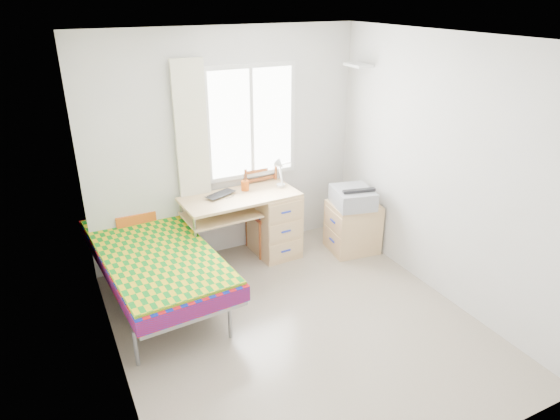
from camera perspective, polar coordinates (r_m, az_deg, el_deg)
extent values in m
plane|color=#BCAD93|center=(4.88, 2.08, -13.04)|extent=(3.50, 3.50, 0.00)
plane|color=white|center=(3.92, 2.67, 19.03)|extent=(3.50, 3.50, 0.00)
plane|color=silver|center=(5.74, -6.11, 7.23)|extent=(3.20, 0.00, 3.20)
plane|color=silver|center=(3.80, -19.43, -3.01)|extent=(0.00, 3.50, 3.50)
plane|color=silver|center=(5.15, 18.23, 4.18)|extent=(0.00, 3.50, 3.50)
cube|color=white|center=(5.76, -3.31, 9.97)|extent=(1.10, 0.04, 1.30)
cube|color=white|center=(5.75, -3.27, 9.95)|extent=(1.00, 0.02, 1.20)
cube|color=white|center=(5.75, -3.25, 9.94)|extent=(0.04, 0.02, 1.20)
cube|color=#EBE4C2|center=(5.51, -10.04, 7.91)|extent=(0.35, 0.05, 1.70)
cube|color=white|center=(5.93, 8.92, 16.04)|extent=(0.20, 0.32, 0.03)
cube|color=gray|center=(5.27, -14.05, -5.97)|extent=(1.16, 2.26, 0.07)
cube|color=#B90C15|center=(5.23, -14.15, -5.14)|extent=(1.20, 2.28, 0.15)
cube|color=gold|center=(5.17, -14.19, -4.39)|extent=(1.17, 2.16, 0.03)
cube|color=tan|center=(6.09, -16.63, 0.90)|extent=(1.04, 0.14, 0.60)
cube|color=orange|center=(5.86, -16.56, -0.45)|extent=(0.47, 0.41, 0.11)
cylinder|color=gray|center=(4.50, -16.13, -14.95)|extent=(0.04, 0.04, 0.35)
cylinder|color=gray|center=(6.30, -12.26, -2.67)|extent=(0.04, 0.04, 0.35)
cube|color=tan|center=(5.60, -4.59, 1.49)|extent=(1.34, 0.66, 0.03)
cube|color=#DDAE71|center=(5.93, -0.65, -1.47)|extent=(0.49, 0.60, 0.79)
cube|color=#DDAE71|center=(5.60, -6.81, -0.55)|extent=(0.83, 0.60, 0.02)
cylinder|color=gray|center=(5.39, -9.52, -4.57)|extent=(0.03, 0.03, 0.79)
cylinder|color=gray|center=(5.82, -11.01, -2.45)|extent=(0.03, 0.03, 0.79)
cube|color=#98341D|center=(5.96, -1.37, -0.27)|extent=(0.47, 0.47, 0.04)
cube|color=navy|center=(5.95, -1.38, 0.02)|extent=(0.45, 0.45, 0.04)
cube|color=#98341D|center=(6.01, -2.20, 3.09)|extent=(0.40, 0.06, 0.44)
cylinder|color=#98341D|center=(5.83, -2.28, -3.54)|extent=(0.03, 0.03, 0.49)
cylinder|color=#98341D|center=(6.20, -0.50, 0.82)|extent=(0.04, 0.04, 1.01)
cube|color=#DDAE71|center=(6.10, 8.30, -1.92)|extent=(0.60, 0.56, 0.60)
cube|color=tan|center=(5.90, 6.13, -1.25)|extent=(0.06, 0.45, 0.22)
cube|color=tan|center=(6.01, 6.03, -3.43)|extent=(0.06, 0.45, 0.22)
cube|color=#ADAEB5|center=(5.89, 8.32, 1.45)|extent=(0.53, 0.58, 0.20)
cube|color=black|center=(5.86, 8.38, 2.37)|extent=(0.42, 0.47, 0.02)
imported|color=black|center=(5.57, -6.43, 1.60)|extent=(0.43, 0.36, 0.03)
cylinder|color=orange|center=(5.73, -4.02, 2.80)|extent=(0.10, 0.10, 0.11)
cylinder|color=white|center=(5.84, 0.09, 2.84)|extent=(0.10, 0.10, 0.03)
cylinder|color=white|center=(5.79, 0.10, 4.21)|extent=(0.02, 0.12, 0.28)
cylinder|color=white|center=(5.67, 0.28, 5.29)|extent=(0.13, 0.24, 0.11)
cone|color=white|center=(5.54, 0.00, 5.18)|extent=(0.15, 0.16, 0.13)
imported|color=gray|center=(5.62, -6.90, -0.94)|extent=(0.26, 0.31, 0.02)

